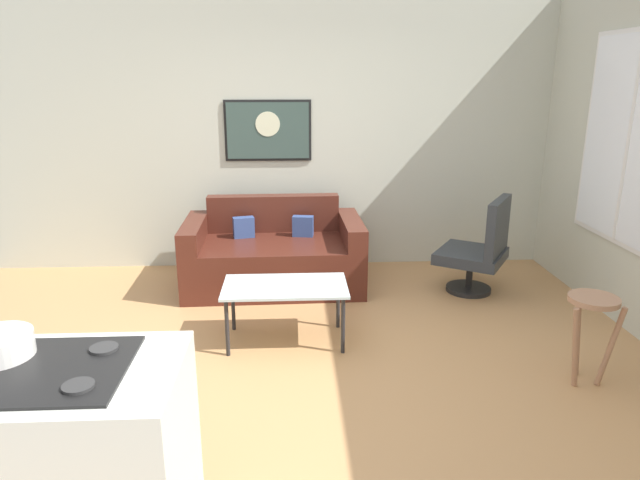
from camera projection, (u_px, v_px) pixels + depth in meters
The scene contains 8 objects.
ground at pixel (305, 378), 3.85m from camera, with size 6.40×6.40×0.04m, color tan.
back_wall at pixel (298, 133), 5.78m from camera, with size 6.40×0.05×2.80m, color beige.
couch at pixel (274, 256), 5.45m from camera, with size 1.69×0.99×0.82m.
coffee_table at pixel (285, 290), 4.24m from camera, with size 0.93×0.53×0.45m.
armchair at pixel (480, 249), 5.20m from camera, with size 0.80×0.81×0.91m.
bar_stool at pixel (591, 316), 3.64m from camera, with size 0.36×0.36×0.61m.
wall_painting at pixel (268, 131), 5.71m from camera, with size 0.88×0.03×0.61m.
window at pixel (630, 140), 4.42m from camera, with size 0.03×1.36×1.69m.
Camera 1 is at (-0.07, -3.43, 1.97)m, focal length 31.70 mm.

